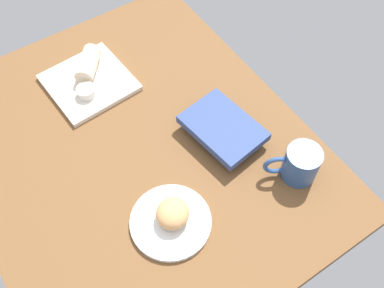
{
  "coord_description": "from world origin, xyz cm",
  "views": [
    {
      "loc": [
        -64.35,
        24.01,
        107.83
      ],
      "look_at": [
        -9.61,
        -12.34,
        7.0
      ],
      "focal_mm": 40.93,
      "sensor_mm": 36.0,
      "label": 1
    }
  ],
  "objects_px": {
    "sauce_cup": "(86,91)",
    "coffee_mug": "(300,164)",
    "breakfast_wrap": "(88,64)",
    "round_plate": "(171,222)",
    "square_plate": "(89,83)",
    "book_stack": "(224,128)",
    "scone_pastry": "(173,213)"
  },
  "relations": [
    {
      "from": "round_plate",
      "to": "book_stack",
      "type": "bearing_deg",
      "value": -61.57
    },
    {
      "from": "square_plate",
      "to": "sauce_cup",
      "type": "height_order",
      "value": "sauce_cup"
    },
    {
      "from": "scone_pastry",
      "to": "breakfast_wrap",
      "type": "relative_size",
      "value": 0.73
    },
    {
      "from": "sauce_cup",
      "to": "book_stack",
      "type": "height_order",
      "value": "book_stack"
    },
    {
      "from": "breakfast_wrap",
      "to": "round_plate",
      "type": "bearing_deg",
      "value": -56.04
    },
    {
      "from": "square_plate",
      "to": "book_stack",
      "type": "relative_size",
      "value": 1.0
    },
    {
      "from": "square_plate",
      "to": "breakfast_wrap",
      "type": "distance_m",
      "value": 0.06
    },
    {
      "from": "sauce_cup",
      "to": "coffee_mug",
      "type": "distance_m",
      "value": 0.65
    },
    {
      "from": "sauce_cup",
      "to": "breakfast_wrap",
      "type": "xyz_separation_m",
      "value": [
        0.08,
        -0.05,
        0.01
      ]
    },
    {
      "from": "round_plate",
      "to": "sauce_cup",
      "type": "xyz_separation_m",
      "value": [
        0.49,
        -0.01,
        0.02
      ]
    },
    {
      "from": "breakfast_wrap",
      "to": "coffee_mug",
      "type": "height_order",
      "value": "coffee_mug"
    },
    {
      "from": "scone_pastry",
      "to": "sauce_cup",
      "type": "height_order",
      "value": "scone_pastry"
    },
    {
      "from": "breakfast_wrap",
      "to": "book_stack",
      "type": "relative_size",
      "value": 0.5
    },
    {
      "from": "square_plate",
      "to": "coffee_mug",
      "type": "distance_m",
      "value": 0.68
    },
    {
      "from": "book_stack",
      "to": "coffee_mug",
      "type": "height_order",
      "value": "coffee_mug"
    },
    {
      "from": "sauce_cup",
      "to": "coffee_mug",
      "type": "xyz_separation_m",
      "value": [
        -0.55,
        -0.35,
        0.02
      ]
    },
    {
      "from": "square_plate",
      "to": "coffee_mug",
      "type": "bearing_deg",
      "value": -151.54
    },
    {
      "from": "scone_pastry",
      "to": "book_stack",
      "type": "distance_m",
      "value": 0.3
    },
    {
      "from": "scone_pastry",
      "to": "sauce_cup",
      "type": "xyz_separation_m",
      "value": [
        0.48,
        0.0,
        -0.01
      ]
    },
    {
      "from": "scone_pastry",
      "to": "round_plate",
      "type": "bearing_deg",
      "value": 108.27
    },
    {
      "from": "sauce_cup",
      "to": "breakfast_wrap",
      "type": "height_order",
      "value": "breakfast_wrap"
    },
    {
      "from": "round_plate",
      "to": "scone_pastry",
      "type": "xyz_separation_m",
      "value": [
        0.0,
        -0.01,
        0.03
      ]
    },
    {
      "from": "breakfast_wrap",
      "to": "coffee_mug",
      "type": "distance_m",
      "value": 0.7
    },
    {
      "from": "sauce_cup",
      "to": "coffee_mug",
      "type": "bearing_deg",
      "value": -147.46
    },
    {
      "from": "coffee_mug",
      "to": "sauce_cup",
      "type": "bearing_deg",
      "value": 32.54
    },
    {
      "from": "sauce_cup",
      "to": "book_stack",
      "type": "distance_m",
      "value": 0.43
    },
    {
      "from": "square_plate",
      "to": "book_stack",
      "type": "distance_m",
      "value": 0.45
    },
    {
      "from": "book_stack",
      "to": "scone_pastry",
      "type": "bearing_deg",
      "value": 118.78
    },
    {
      "from": "sauce_cup",
      "to": "coffee_mug",
      "type": "relative_size",
      "value": 0.41
    },
    {
      "from": "round_plate",
      "to": "breakfast_wrap",
      "type": "xyz_separation_m",
      "value": [
        0.57,
        -0.06,
        0.04
      ]
    },
    {
      "from": "square_plate",
      "to": "sauce_cup",
      "type": "xyz_separation_m",
      "value": [
        -0.05,
        0.03,
        0.02
      ]
    },
    {
      "from": "round_plate",
      "to": "breakfast_wrap",
      "type": "height_order",
      "value": "breakfast_wrap"
    }
  ]
}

